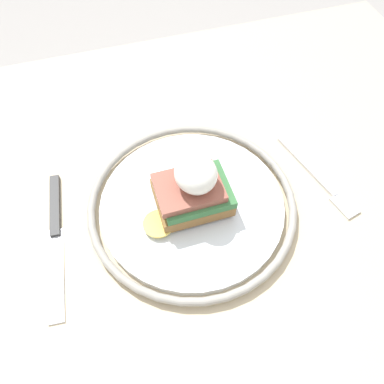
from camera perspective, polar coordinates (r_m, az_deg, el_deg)
The scene contains 6 objects.
ground_plane at distance 1.22m, azimuth 0.29°, elevation -20.72°, with size 6.00×6.00×0.00m, color #9E9993.
dining_table at distance 0.62m, azimuth 0.54°, elevation -7.37°, with size 0.95×0.70×0.77m.
plate at distance 0.48m, azimuth 0.00°, elevation -1.79°, with size 0.27×0.27×0.02m.
sandwich at distance 0.45m, azimuth 0.11°, elevation 0.62°, with size 0.11×0.08×0.08m.
fork at distance 0.54m, azimuth 18.80°, elevation 1.96°, with size 0.05×0.15×0.00m.
knife at distance 0.50m, azimuth -20.10°, elevation -5.49°, with size 0.03×0.20×0.01m.
Camera 1 is at (0.09, 0.26, 1.19)m, focal length 35.00 mm.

